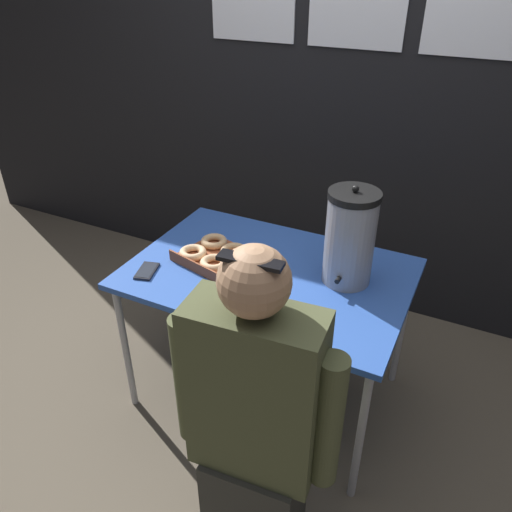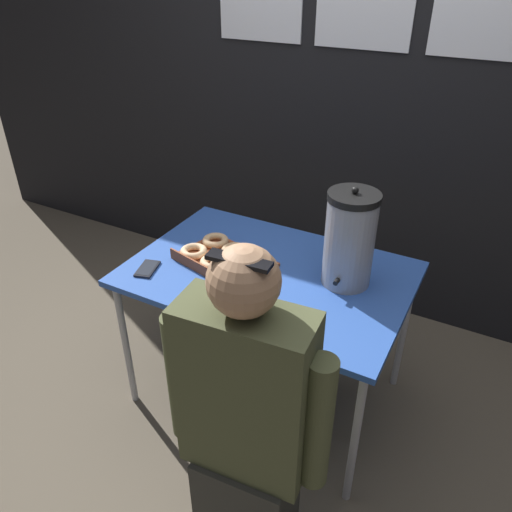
{
  "view_description": "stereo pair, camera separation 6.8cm",
  "coord_description": "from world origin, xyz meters",
  "px_view_note": "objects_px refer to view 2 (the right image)",
  "views": [
    {
      "loc": [
        0.75,
        -1.65,
        1.92
      ],
      "look_at": [
        -0.06,
        0.0,
        0.79
      ],
      "focal_mm": 35.0,
      "sensor_mm": 36.0,
      "label": 1
    },
    {
      "loc": [
        0.81,
        -1.62,
        1.92
      ],
      "look_at": [
        -0.06,
        0.0,
        0.79
      ],
      "focal_mm": 35.0,
      "sensor_mm": 36.0,
      "label": 2
    }
  ],
  "objects_px": {
    "coffee_urn": "(350,239)",
    "donut_box": "(221,258)",
    "person_seated": "(246,425)",
    "cell_phone": "(147,269)"
  },
  "relations": [
    {
      "from": "person_seated",
      "to": "coffee_urn",
      "type": "bearing_deg",
      "value": -98.22
    },
    {
      "from": "coffee_urn",
      "to": "donut_box",
      "type": "bearing_deg",
      "value": -167.65
    },
    {
      "from": "coffee_urn",
      "to": "person_seated",
      "type": "bearing_deg",
      "value": -93.7
    },
    {
      "from": "coffee_urn",
      "to": "cell_phone",
      "type": "height_order",
      "value": "coffee_urn"
    },
    {
      "from": "donut_box",
      "to": "coffee_urn",
      "type": "relative_size",
      "value": 1.08
    },
    {
      "from": "donut_box",
      "to": "person_seated",
      "type": "relative_size",
      "value": 0.37
    },
    {
      "from": "donut_box",
      "to": "cell_phone",
      "type": "height_order",
      "value": "donut_box"
    },
    {
      "from": "donut_box",
      "to": "cell_phone",
      "type": "relative_size",
      "value": 3.15
    },
    {
      "from": "donut_box",
      "to": "coffee_urn",
      "type": "height_order",
      "value": "coffee_urn"
    },
    {
      "from": "coffee_urn",
      "to": "cell_phone",
      "type": "distance_m",
      "value": 0.88
    }
  ]
}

